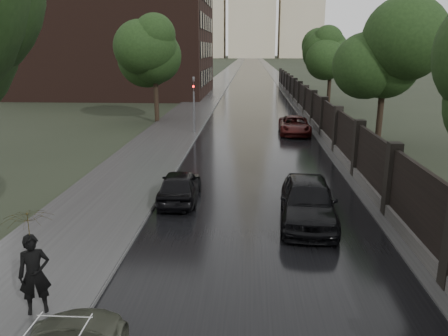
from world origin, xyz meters
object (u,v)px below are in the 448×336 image
at_px(tree_right_b, 385,64).
at_px(traffic_light, 194,100).
at_px(car_right_near, 308,201).
at_px(pedestrian_umbrella, 29,232).
at_px(hatchback_left, 180,186).
at_px(tree_left_far, 155,57).
at_px(tree_right_c, 331,58).
at_px(car_right_far, 294,125).

bearing_deg(tree_right_b, traffic_light, 165.76).
relative_size(car_right_near, pedestrian_umbrella, 1.63).
distance_m(hatchback_left, pedestrian_umbrella, 8.26).
height_order(tree_right_b, pedestrian_umbrella, tree_right_b).
bearing_deg(traffic_light, tree_right_b, -14.24).
height_order(car_right_near, pedestrian_umbrella, pedestrian_umbrella).
height_order(hatchback_left, pedestrian_umbrella, pedestrian_umbrella).
xyz_separation_m(tree_left_far, pedestrian_umbrella, (2.93, -26.75, -3.18)).
bearing_deg(car_right_near, tree_right_c, 83.28).
xyz_separation_m(tree_left_far, hatchback_left, (4.86, -18.84, -4.61)).
xyz_separation_m(tree_left_far, tree_right_c, (15.50, 10.00, -0.29)).
bearing_deg(car_right_far, car_right_near, -92.70).
relative_size(tree_right_b, car_right_near, 1.51).
distance_m(traffic_light, hatchback_left, 14.00).
height_order(hatchback_left, car_right_near, car_right_near).
bearing_deg(car_right_near, pedestrian_umbrella, -133.98).
distance_m(tree_left_far, car_right_far, 12.48).
distance_m(tree_left_far, car_right_near, 23.31).
xyz_separation_m(tree_right_c, car_right_near, (-5.90, -30.77, -4.16)).
relative_size(tree_right_c, pedestrian_umbrella, 2.45).
xyz_separation_m(tree_right_c, hatchback_left, (-10.64, -28.84, -4.32)).
relative_size(tree_left_far, car_right_far, 1.64).
relative_size(tree_left_far, traffic_light, 1.85).
bearing_deg(traffic_light, tree_left_far, 126.47).
bearing_deg(car_right_near, tree_left_far, 118.94).
relative_size(tree_right_b, car_right_far, 1.55).
bearing_deg(car_right_near, hatchback_left, 162.02).
relative_size(traffic_light, pedestrian_umbrella, 1.40).
height_order(tree_left_far, car_right_near, tree_left_far).
relative_size(hatchback_left, pedestrian_umbrella, 1.30).
xyz_separation_m(tree_right_b, tree_right_c, (0.00, 18.00, 0.00)).
xyz_separation_m(tree_left_far, car_right_near, (9.60, -20.77, -4.45)).
relative_size(tree_right_c, car_right_far, 1.55).
bearing_deg(tree_left_far, traffic_light, -53.53).
relative_size(tree_right_b, pedestrian_umbrella, 2.45).
bearing_deg(tree_right_b, hatchback_left, -134.45).
relative_size(tree_right_b, traffic_light, 1.75).
distance_m(tree_left_far, pedestrian_umbrella, 27.10).
bearing_deg(car_right_far, hatchback_left, -110.88).
relative_size(tree_left_far, tree_right_c, 1.05).
bearing_deg(pedestrian_umbrella, car_right_near, 17.75).
bearing_deg(car_right_near, traffic_light, 114.65).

